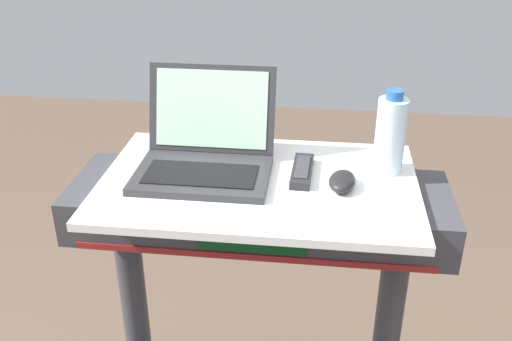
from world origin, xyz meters
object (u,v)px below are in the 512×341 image
Objects in this scene: laptop at (205,152)px; tv_remote at (302,171)px; computer_mouse at (342,181)px; water_bottle at (390,135)px.

tv_remote is (0.23, -0.00, -0.04)m from laptop.
laptop is 3.15× the size of computer_mouse.
computer_mouse is 0.17m from water_bottle.
water_bottle is at bearing 13.16° from tv_remote.
water_bottle reaches higher than computer_mouse.
water_bottle is at bearing 8.99° from laptop.
computer_mouse is at bearing -29.50° from tv_remote.
laptop is 0.44m from water_bottle.
computer_mouse is (0.33, -0.05, -0.03)m from laptop.
laptop is at bearing 178.30° from computer_mouse.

